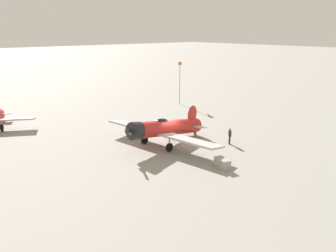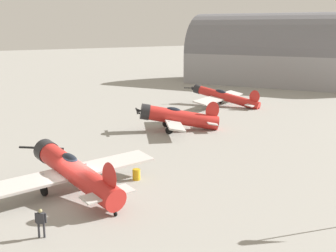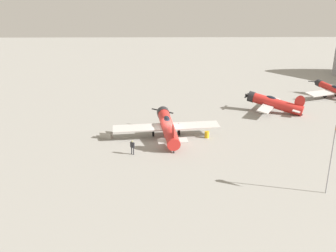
# 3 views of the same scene
# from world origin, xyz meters

# --- Properties ---
(ground_plane) EXTENTS (400.00, 400.00, 0.00)m
(ground_plane) POSITION_xyz_m (0.00, 0.00, 0.00)
(ground_plane) COLOR gray
(airplane_foreground) EXTENTS (10.46, 13.53, 3.33)m
(airplane_foreground) POSITION_xyz_m (-0.52, -0.06, 1.64)
(airplane_foreground) COLOR red
(airplane_foreground) RESTS_ON ground_plane
(airplane_mid_apron) EXTENTS (9.80, 9.00, 3.35)m
(airplane_mid_apron) POSITION_xyz_m (-12.15, 16.90, 1.48)
(airplane_mid_apron) COLOR red
(airplane_mid_apron) RESTS_ON ground_plane
(airplane_far_line) EXTENTS (10.17, 12.25, 3.01)m
(airplane_far_line) POSITION_xyz_m (-21.20, 31.76, 1.30)
(airplane_far_line) COLOR red
(airplane_far_line) RESTS_ON ground_plane
(ground_crew_mechanic) EXTENTS (0.45, 0.52, 1.63)m
(ground_crew_mechanic) POSITION_xyz_m (4.48, -4.06, 0.99)
(ground_crew_mechanic) COLOR #2D2D33
(ground_crew_mechanic) RESTS_ON ground_plane
(fuel_drum) EXTENTS (0.60, 0.60, 0.82)m
(fuel_drum) POSITION_xyz_m (-0.63, 4.90, 0.41)
(fuel_drum) COLOR gold
(fuel_drum) RESTS_ON ground_plane
(distant_hangar) EXTENTS (38.88, 29.95, 15.84)m
(distant_hangar) POSITION_xyz_m (-33.67, 58.13, 5.14)
(distant_hangar) COLOR #939399
(distant_hangar) RESTS_ON ground_plane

